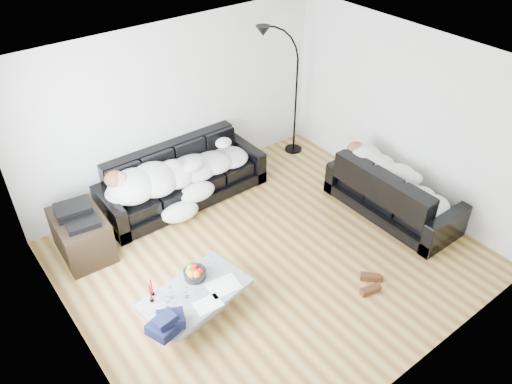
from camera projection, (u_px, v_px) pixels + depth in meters
ground at (270, 256)px, 6.70m from camera, size 5.00×5.00×0.00m
wall_back at (176, 108)px, 7.37m from camera, size 5.00×0.02×2.60m
wall_left at (65, 268)px, 4.70m from camera, size 0.02×4.50×2.60m
wall_right at (407, 117)px, 7.16m from camera, size 0.02×4.50×2.60m
ceiling at (274, 73)px, 5.16m from camera, size 5.00×5.00×0.00m
sofa_back at (183, 176)px, 7.50m from camera, size 2.54×0.88×0.83m
sofa_right at (394, 191)px, 7.23m from camera, size 0.85×1.98×0.80m
sleeper_back at (183, 166)px, 7.33m from camera, size 2.15×0.74×0.43m
sleeper_right at (397, 178)px, 7.10m from camera, size 0.72×1.70×0.42m
teal_cushion at (362, 155)px, 7.40m from camera, size 0.42×0.38×0.20m
coffee_table at (196, 303)px, 5.82m from camera, size 1.32×0.90×0.36m
fruit_bowl at (195, 272)px, 5.86m from camera, size 0.29×0.29×0.17m
wine_glass_a at (171, 293)px, 5.60m from camera, size 0.07×0.07×0.16m
wine_glass_b at (167, 302)px, 5.47m from camera, size 0.09×0.09×0.18m
wine_glass_c at (187, 292)px, 5.61m from camera, size 0.08×0.08×0.15m
candle_left at (151, 293)px, 5.53m from camera, size 0.06×0.06×0.26m
candle_right at (152, 287)px, 5.61m from camera, size 0.06×0.06×0.24m
newspaper_a at (224, 286)px, 5.79m from camera, size 0.39×0.32×0.01m
newspaper_b at (208, 304)px, 5.56m from camera, size 0.32×0.24×0.01m
navy_jacket at (169, 318)px, 5.20m from camera, size 0.38×0.32×0.18m
shoes at (370, 284)px, 6.23m from camera, size 0.51×0.46×0.10m
av_cabinet at (82, 235)px, 6.59m from camera, size 0.65×0.91×0.60m
stereo at (76, 213)px, 6.37m from camera, size 0.48×0.40×0.13m
floor_lamp at (296, 96)px, 8.30m from camera, size 0.81×0.51×2.07m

